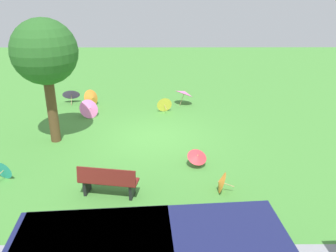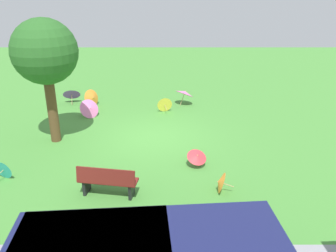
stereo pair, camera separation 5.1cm
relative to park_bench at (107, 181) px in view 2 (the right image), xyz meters
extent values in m
plane|color=#478C38|center=(-1.01, -3.92, -0.47)|extent=(40.00, 40.00, 0.00)
cylinder|color=black|center=(-2.84, 2.51, -0.09)|extent=(0.77, 0.28, 0.76)
cube|color=maroon|center=(-0.01, -0.07, -0.02)|extent=(1.65, 0.70, 0.05)
cube|color=maroon|center=(0.02, 0.13, 0.21)|extent=(1.60, 0.37, 0.45)
cube|color=black|center=(0.62, -0.17, -0.24)|extent=(0.14, 0.41, 0.45)
cube|color=black|center=(-0.64, 0.03, -0.24)|extent=(0.14, 0.41, 0.45)
cylinder|color=brown|center=(2.51, -3.63, 0.84)|extent=(0.36, 0.36, 2.61)
sphere|color=#286023|center=(2.51, -3.63, 2.81)|extent=(2.23, 2.23, 2.23)
cylinder|color=tan|center=(1.94, -6.27, -0.24)|extent=(0.34, 0.39, 0.31)
cone|color=pink|center=(1.75, -6.05, -0.07)|extent=(1.00, 0.97, 0.80)
sphere|color=tan|center=(1.71, -6.01, -0.03)|extent=(0.06, 0.06, 0.05)
cylinder|color=tan|center=(-2.51, -1.76, -0.31)|extent=(0.09, 0.18, 0.31)
cone|color=#D8383F|center=(-2.55, -1.65, -0.11)|extent=(0.80, 0.78, 0.40)
sphere|color=tan|center=(-2.55, -1.63, -0.06)|extent=(0.05, 0.06, 0.05)
cylinder|color=tan|center=(2.19, -7.70, -0.15)|extent=(0.42, 0.31, 0.17)
cone|color=orange|center=(1.93, -7.52, -0.06)|extent=(0.77, 0.87, 0.82)
sphere|color=tan|center=(1.87, -7.48, -0.04)|extent=(0.06, 0.06, 0.04)
cylinder|color=tan|center=(-1.53, -6.51, -0.17)|extent=(0.12, 0.43, 0.10)
cone|color=yellow|center=(-1.47, -6.77, -0.12)|extent=(0.71, 0.37, 0.68)
sphere|color=tan|center=(-1.46, -6.82, -0.11)|extent=(0.04, 0.05, 0.04)
cylinder|color=tan|center=(-3.28, -0.17, -0.23)|extent=(0.34, 0.07, 0.12)
cone|color=orange|center=(-3.06, -0.20, -0.16)|extent=(0.37, 0.64, 0.61)
sphere|color=tan|center=(-3.01, -0.21, -0.14)|extent=(0.05, 0.04, 0.04)
cylinder|color=tan|center=(3.00, -7.84, -0.26)|extent=(0.10, 0.42, 0.41)
cone|color=purple|center=(3.05, -8.09, -0.01)|extent=(0.94, 0.83, 0.70)
sphere|color=tan|center=(3.06, -8.14, 0.05)|extent=(0.04, 0.06, 0.05)
cone|color=teal|center=(3.21, -0.93, -0.17)|extent=(0.62, 0.39, 0.60)
sphere|color=tan|center=(3.20, -0.98, -0.16)|extent=(0.05, 0.05, 0.04)
cylinder|color=tan|center=(-2.31, -7.66, -0.20)|extent=(0.23, 0.20, 0.53)
cone|color=pink|center=(-2.43, -7.76, 0.13)|extent=(1.26, 1.26, 0.53)
sphere|color=tan|center=(-2.45, -7.78, 0.19)|extent=(0.06, 0.06, 0.05)
camera|label=1|loc=(-1.58, 8.05, 4.91)|focal=37.06mm
camera|label=2|loc=(-1.63, 8.05, 4.91)|focal=37.06mm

